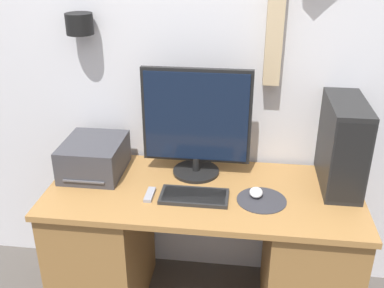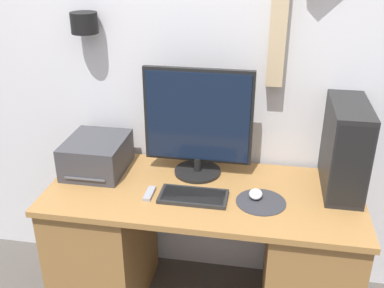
{
  "view_description": "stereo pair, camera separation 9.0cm",
  "coord_description": "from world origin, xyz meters",
  "px_view_note": "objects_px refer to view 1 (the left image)",
  "views": [
    {
      "loc": [
        0.18,
        -1.54,
        1.87
      ],
      "look_at": [
        -0.06,
        0.33,
        0.99
      ],
      "focal_mm": 42.0,
      "sensor_mm": 36.0,
      "label": 1
    },
    {
      "loc": [
        0.27,
        -1.53,
        1.87
      ],
      "look_at": [
        -0.06,
        0.33,
        0.99
      ],
      "focal_mm": 42.0,
      "sensor_mm": 36.0,
      "label": 2
    }
  ],
  "objects_px": {
    "monitor": "(196,121)",
    "mouse": "(256,192)",
    "printer": "(94,157)",
    "keyboard": "(194,196)",
    "remote_control": "(150,195)",
    "computer_tower": "(342,144)"
  },
  "relations": [
    {
      "from": "monitor",
      "to": "keyboard",
      "type": "xyz_separation_m",
      "value": [
        0.02,
        -0.25,
        -0.28
      ]
    },
    {
      "from": "monitor",
      "to": "computer_tower",
      "type": "bearing_deg",
      "value": -1.41
    },
    {
      "from": "keyboard",
      "to": "mouse",
      "type": "height_order",
      "value": "mouse"
    },
    {
      "from": "keyboard",
      "to": "printer",
      "type": "distance_m",
      "value": 0.58
    },
    {
      "from": "monitor",
      "to": "computer_tower",
      "type": "xyz_separation_m",
      "value": [
        0.71,
        -0.02,
        -0.07
      ]
    },
    {
      "from": "keyboard",
      "to": "printer",
      "type": "xyz_separation_m",
      "value": [
        -0.54,
        0.19,
        0.08
      ]
    },
    {
      "from": "mouse",
      "to": "computer_tower",
      "type": "height_order",
      "value": "computer_tower"
    },
    {
      "from": "monitor",
      "to": "printer",
      "type": "height_order",
      "value": "monitor"
    },
    {
      "from": "monitor",
      "to": "mouse",
      "type": "xyz_separation_m",
      "value": [
        0.31,
        -0.2,
        -0.26
      ]
    },
    {
      "from": "mouse",
      "to": "remote_control",
      "type": "relative_size",
      "value": 0.7
    },
    {
      "from": "monitor",
      "to": "remote_control",
      "type": "relative_size",
      "value": 4.64
    },
    {
      "from": "mouse",
      "to": "computer_tower",
      "type": "distance_m",
      "value": 0.48
    },
    {
      "from": "computer_tower",
      "to": "printer",
      "type": "distance_m",
      "value": 1.24
    },
    {
      "from": "keyboard",
      "to": "computer_tower",
      "type": "distance_m",
      "value": 0.75
    },
    {
      "from": "keyboard",
      "to": "mouse",
      "type": "relative_size",
      "value": 3.86
    },
    {
      "from": "mouse",
      "to": "printer",
      "type": "relative_size",
      "value": 0.24
    },
    {
      "from": "monitor",
      "to": "printer",
      "type": "xyz_separation_m",
      "value": [
        -0.52,
        -0.06,
        -0.2
      ]
    },
    {
      "from": "monitor",
      "to": "printer",
      "type": "relative_size",
      "value": 1.59
    },
    {
      "from": "remote_control",
      "to": "keyboard",
      "type": "bearing_deg",
      "value": 2.42
    },
    {
      "from": "monitor",
      "to": "mouse",
      "type": "distance_m",
      "value": 0.45
    },
    {
      "from": "computer_tower",
      "to": "printer",
      "type": "bearing_deg",
      "value": -178.01
    },
    {
      "from": "monitor",
      "to": "mouse",
      "type": "bearing_deg",
      "value": -32.88
    }
  ]
}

